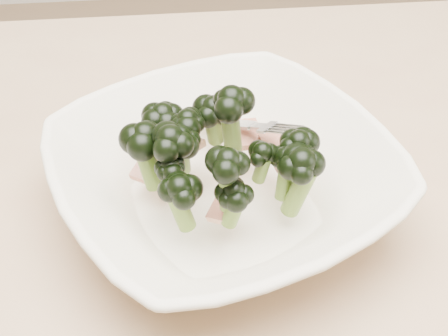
{
  "coord_description": "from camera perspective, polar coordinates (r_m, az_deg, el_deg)",
  "views": [
    {
      "loc": [
        -0.04,
        -0.39,
        1.16
      ],
      "look_at": [
        -0.0,
        0.01,
        0.8
      ],
      "focal_mm": 50.0,
      "sensor_mm": 36.0,
      "label": 1
    }
  ],
  "objects": [
    {
      "name": "broccoli_dish",
      "position": [
        0.55,
        -0.1,
        -0.75
      ],
      "size": [
        0.38,
        0.38,
        0.13
      ],
      "color": "#ECE1C8",
      "rests_on": "dining_table"
    },
    {
      "name": "dining_table",
      "position": [
        0.64,
        0.49,
        -10.79
      ],
      "size": [
        1.2,
        0.8,
        0.75
      ],
      "color": "tan",
      "rests_on": "ground"
    }
  ]
}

